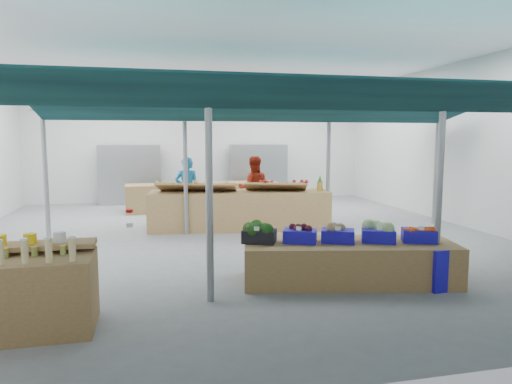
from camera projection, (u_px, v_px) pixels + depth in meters
floor at (232, 237)px, 10.41m from camera, size 13.00×13.00×0.00m
hall at (222, 122)px, 11.49m from camera, size 13.00×13.00×13.00m
pole_grid at (286, 161)px, 8.67m from camera, size 10.00×4.60×3.00m
awnings at (287, 109)px, 8.55m from camera, size 9.50×7.08×0.30m
back_shelving_left at (130, 175)px, 15.55m from camera, size 2.00×0.50×2.00m
back_shelving_right at (258, 173)px, 16.54m from camera, size 2.00×0.50×2.00m
bottle_shelf at (4, 293)px, 5.22m from camera, size 1.99×1.20×1.16m
veg_counter at (349, 262)px, 7.12m from camera, size 3.41×1.73×0.63m
fruit_counter at (240, 210)px, 11.30m from camera, size 4.51×1.63×0.94m
far_counter at (203, 196)px, 14.33m from camera, size 4.76×1.22×0.85m
crate_stack at (442, 268)px, 6.79m from camera, size 0.55×0.40×0.63m
vendor_left at (187, 190)px, 12.05m from camera, size 0.69×0.50×1.76m
vendor_right at (254, 188)px, 12.45m from camera, size 0.94×0.78×1.76m
crate_broccoli at (259, 232)px, 7.04m from camera, size 0.60×0.52×0.35m
crate_beets at (300, 234)px, 7.06m from camera, size 0.60×0.52×0.29m
crate_celeriac at (338, 233)px, 7.07m from camera, size 0.60×0.52×0.31m
crate_cabbage at (378, 232)px, 7.08m from camera, size 0.60×0.52×0.35m
crate_carrots at (419, 235)px, 7.09m from camera, size 0.60×0.52×0.29m
sparrow at (250, 228)px, 6.92m from camera, size 0.12×0.09×0.11m
pole_ribbon at (129, 212)px, 7.18m from camera, size 0.12×0.12×0.28m
apple_heap_yellow at (196, 185)px, 11.03m from camera, size 2.02×1.18×0.27m
apple_heap_red at (276, 185)px, 11.20m from camera, size 1.63×1.07×0.27m
pineapple at (320, 184)px, 11.30m from camera, size 0.14×0.14×0.39m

